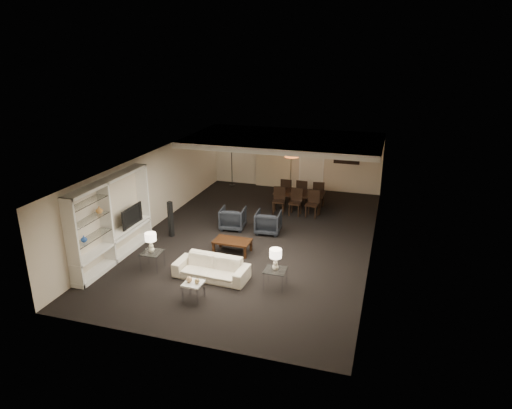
{
  "coord_description": "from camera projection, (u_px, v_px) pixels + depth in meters",
  "views": [
    {
      "loc": [
        3.83,
        -12.5,
        5.73
      ],
      "look_at": [
        0.0,
        0.0,
        1.1
      ],
      "focal_mm": 32.0,
      "sensor_mm": 36.0,
      "label": 1
    }
  ],
  "objects": [
    {
      "name": "gold_gourd_b",
      "position": [
        197.0,
        281.0,
        10.62
      ],
      "size": [
        0.12,
        0.12,
        0.12
      ],
      "primitive_type": "sphere",
      "color": "tan",
      "rests_on": "marble_table"
    },
    {
      "name": "marble_table",
      "position": [
        194.0,
        291.0,
        10.74
      ],
      "size": [
        0.46,
        0.46,
        0.44
      ],
      "primitive_type": null,
      "rotation": [
        0.0,
        0.0,
        -0.04
      ],
      "color": "silver",
      "rests_on": "floor"
    },
    {
      "name": "wall_left",
      "position": [
        153.0,
        190.0,
        14.79
      ],
      "size": [
        0.02,
        11.0,
        2.5
      ],
      "primitive_type": "cube",
      "color": "beige",
      "rests_on": "ground"
    },
    {
      "name": "wall_right",
      "position": [
        374.0,
        212.0,
        12.85
      ],
      "size": [
        0.02,
        11.0,
        2.5
      ],
      "primitive_type": "cube",
      "color": "beige",
      "rests_on": "ground"
    },
    {
      "name": "chair_nr",
      "position": [
        312.0,
        204.0,
        15.8
      ],
      "size": [
        0.48,
        0.48,
        0.94
      ],
      "primitive_type": null,
      "rotation": [
        0.0,
        0.0,
        -0.12
      ],
      "color": "black",
      "rests_on": "floor"
    },
    {
      "name": "table_lamp_left",
      "position": [
        151.0,
        243.0,
        12.02
      ],
      "size": [
        0.34,
        0.34,
        0.55
      ],
      "primitive_type": null,
      "rotation": [
        0.0,
        0.0,
        -0.13
      ],
      "color": "beige",
      "rests_on": "side_table_left"
    },
    {
      "name": "table_lamp_right",
      "position": [
        276.0,
        260.0,
        11.08
      ],
      "size": [
        0.33,
        0.33,
        0.55
      ],
      "primitive_type": null,
      "rotation": [
        0.0,
        0.0,
        0.1
      ],
      "color": "white",
      "rests_on": "side_table_right"
    },
    {
      "name": "media_unit",
      "position": [
        112.0,
        220.0,
        12.42
      ],
      "size": [
        0.38,
        3.4,
        2.35
      ],
      "primitive_type": null,
      "color": "white",
      "rests_on": "wall_left"
    },
    {
      "name": "painting",
      "position": [
        347.0,
        155.0,
        18.06
      ],
      "size": [
        0.95,
        0.04,
        0.65
      ],
      "primitive_type": "cube",
      "color": "#142D38",
      "rests_on": "wall_back"
    },
    {
      "name": "floor_lamp",
      "position": [
        232.0,
        164.0,
        19.19
      ],
      "size": [
        0.32,
        0.32,
        1.86
      ],
      "primitive_type": null,
      "rotation": [
        0.0,
        0.0,
        0.2
      ],
      "color": "black",
      "rests_on": "floor"
    },
    {
      "name": "vase_blue",
      "position": [
        84.0,
        239.0,
        11.33
      ],
      "size": [
        0.16,
        0.16,
        0.17
      ],
      "primitive_type": "imported",
      "color": "#2750AC",
      "rests_on": "media_unit"
    },
    {
      "name": "floor_speaker",
      "position": [
        171.0,
        219.0,
        14.16
      ],
      "size": [
        0.16,
        0.16,
        1.15
      ],
      "primitive_type": "cube",
      "rotation": [
        0.0,
        0.0,
        -0.34
      ],
      "color": "black",
      "rests_on": "floor"
    },
    {
      "name": "side_table_left",
      "position": [
        152.0,
        260.0,
        12.19
      ],
      "size": [
        0.56,
        0.56,
        0.49
      ],
      "primitive_type": null,
      "rotation": [
        0.0,
        0.0,
        0.06
      ],
      "color": "white",
      "rests_on": "floor"
    },
    {
      "name": "coffee_table",
      "position": [
        233.0,
        246.0,
        13.18
      ],
      "size": [
        1.07,
        0.63,
        0.38
      ],
      "primitive_type": null,
      "rotation": [
        0.0,
        0.0,
        -0.02
      ],
      "color": "black",
      "rests_on": "floor"
    },
    {
      "name": "chair_nm",
      "position": [
        295.0,
        202.0,
        15.97
      ],
      "size": [
        0.46,
        0.46,
        0.94
      ],
      "primitive_type": null,
      "rotation": [
        0.0,
        0.0,
        -0.05
      ],
      "color": "black",
      "rests_on": "floor"
    },
    {
      "name": "sofa",
      "position": [
        211.0,
        268.0,
        11.71
      ],
      "size": [
        1.97,
        0.86,
        0.56
      ],
      "primitive_type": "imported",
      "rotation": [
        0.0,
        0.0,
        -0.06
      ],
      "color": "beige",
      "rests_on": "floor"
    },
    {
      "name": "dining_table",
      "position": [
        299.0,
        201.0,
        16.61
      ],
      "size": [
        1.82,
        1.05,
        0.63
      ],
      "primitive_type": "imported",
      "rotation": [
        0.0,
        0.0,
        0.02
      ],
      "color": "black",
      "rests_on": "floor"
    },
    {
      "name": "pendant_light",
      "position": [
        292.0,
        154.0,
        16.67
      ],
      "size": [
        0.52,
        0.52,
        0.24
      ],
      "primitive_type": "cylinder",
      "color": "#D8591E",
      "rests_on": "ceiling_soffit"
    },
    {
      "name": "armchair_right",
      "position": [
        268.0,
        222.0,
        14.49
      ],
      "size": [
        0.82,
        0.84,
        0.72
      ],
      "primitive_type": "imported",
      "rotation": [
        0.0,
        0.0,
        3.22
      ],
      "color": "black",
      "rests_on": "floor"
    },
    {
      "name": "chair_fr",
      "position": [
        318.0,
        193.0,
        16.98
      ],
      "size": [
        0.49,
        0.49,
        0.94
      ],
      "primitive_type": null,
      "rotation": [
        0.0,
        0.0,
        3.27
      ],
      "color": "black",
      "rests_on": "floor"
    },
    {
      "name": "wall_front",
      "position": [
        173.0,
        287.0,
        8.86
      ],
      "size": [
        7.0,
        0.02,
        2.5
      ],
      "primitive_type": "cube",
      "color": "beige",
      "rests_on": "ground"
    },
    {
      "name": "chair_fl",
      "position": [
        287.0,
        190.0,
        17.31
      ],
      "size": [
        0.45,
        0.45,
        0.94
      ],
      "primitive_type": null,
      "rotation": [
        0.0,
        0.0,
        3.11
      ],
      "color": "black",
      "rests_on": "floor"
    },
    {
      "name": "side_table_right",
      "position": [
        275.0,
        279.0,
        11.25
      ],
      "size": [
        0.53,
        0.53,
        0.49
      ],
      "primitive_type": null,
      "rotation": [
        0.0,
        0.0,
        0.01
      ],
      "color": "white",
      "rests_on": "floor"
    },
    {
      "name": "chair_fm",
      "position": [
        303.0,
        192.0,
        17.14
      ],
      "size": [
        0.45,
        0.45,
        0.94
      ],
      "primitive_type": null,
      "rotation": [
        0.0,
        0.0,
        3.1
      ],
      "color": "black",
      "rests_on": "floor"
    },
    {
      "name": "floor",
      "position": [
        256.0,
        238.0,
        14.24
      ],
      "size": [
        11.0,
        11.0,
        0.0
      ],
      "primitive_type": "plane",
      "color": "black",
      "rests_on": "ground"
    },
    {
      "name": "wall_back",
      "position": [
        295.0,
        159.0,
        18.78
      ],
      "size": [
        7.0,
        0.02,
        2.5
      ],
      "primitive_type": "cube",
      "color": "beige",
      "rests_on": "ground"
    },
    {
      "name": "ceiling_soffit",
      "position": [
        284.0,
        140.0,
        16.59
      ],
      "size": [
        7.0,
        4.0,
        0.2
      ],
      "primitive_type": "cube",
      "color": "silver",
      "rests_on": "ceiling"
    },
    {
      "name": "gold_gourd_a",
      "position": [
        189.0,
        279.0,
        10.67
      ],
      "size": [
        0.14,
        0.14,
        0.14
      ],
      "primitive_type": "sphere",
      "color": "tan",
      "rests_on": "marble_table"
    },
    {
      "name": "vase_amber",
      "position": [
        99.0,
        210.0,
        11.81
      ],
      "size": [
        0.18,
        0.18,
        0.19
      ],
      "primitive_type": "imported",
      "color": "#C78742",
      "rests_on": "media_unit"
    },
    {
      "name": "curtains",
      "position": [
        273.0,
        159.0,
        18.97
      ],
      "size": [
        1.5,
        0.12,
        2.4
      ],
      "primitive_type": "cube",
      "color": "beige",
      "rests_on": "wall_back"
    },
    {
      "name": "door",
      "position": [
        312.0,
        165.0,
        18.62
      ],
      "size": [
        0.9,
        0.05,
        2.1
      ],
      "primitive_type": "cube",
      "color": "silver",
      "rests_on": "wall_back"
    },
    {
      "name": "armchair_left",
      "position": [
        233.0,
        218.0,
        14.83
      ],
      "size": [
        0.85,
        0.87,
        0.72
      ],
      "primitive_type": "imported",
      "rotation": [
        0.0,
        0.0,
        3.25
      ],
      "color": "black",
      "rests_on": "floor"
    },
    {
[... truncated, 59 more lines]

